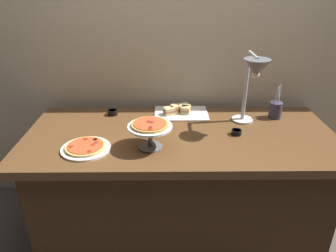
% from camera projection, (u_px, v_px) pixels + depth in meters
% --- Properties ---
extents(ground_plane, '(8.00, 8.00, 0.00)m').
position_uv_depth(ground_plane, '(179.00, 228.00, 2.27)').
color(ground_plane, '#4C443D').
extents(back_wall, '(4.40, 0.04, 2.40)m').
position_uv_depth(back_wall, '(178.00, 44.00, 2.21)').
color(back_wall, '#C6B593').
rests_on(back_wall, ground_plane).
extents(buffet_table, '(1.90, 0.84, 0.76)m').
position_uv_depth(buffet_table, '(180.00, 184.00, 2.11)').
color(buffet_table, brown).
rests_on(buffet_table, ground_plane).
extents(heat_lamp, '(0.15, 0.33, 0.47)m').
position_uv_depth(heat_lamp, '(254.00, 74.00, 1.83)').
color(heat_lamp, '#B7BABF').
rests_on(heat_lamp, buffet_table).
extents(pizza_plate_front, '(0.27, 0.27, 0.03)m').
position_uv_depth(pizza_plate_front, '(86.00, 148.00, 1.76)').
color(pizza_plate_front, white).
rests_on(pizza_plate_front, buffet_table).
extents(pizza_plate_center, '(0.25, 0.25, 0.15)m').
position_uv_depth(pizza_plate_center, '(150.00, 128.00, 1.73)').
color(pizza_plate_center, '#595B60').
rests_on(pizza_plate_center, buffet_table).
extents(sandwich_platter, '(0.37, 0.25, 0.06)m').
position_uv_depth(sandwich_platter, '(180.00, 111.00, 2.21)').
color(sandwich_platter, white).
rests_on(sandwich_platter, buffet_table).
extents(sauce_cup_near, '(0.06, 0.06, 0.03)m').
position_uv_depth(sauce_cup_near, '(236.00, 132.00, 1.92)').
color(sauce_cup_near, black).
rests_on(sauce_cup_near, buffet_table).
extents(sauce_cup_far, '(0.07, 0.07, 0.04)m').
position_uv_depth(sauce_cup_far, '(113.00, 112.00, 2.19)').
color(sauce_cup_far, black).
rests_on(sauce_cup_far, buffet_table).
extents(utensil_holder, '(0.08, 0.08, 0.23)m').
position_uv_depth(utensil_holder, '(276.00, 110.00, 2.13)').
color(utensil_holder, '#383347').
rests_on(utensil_holder, buffet_table).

